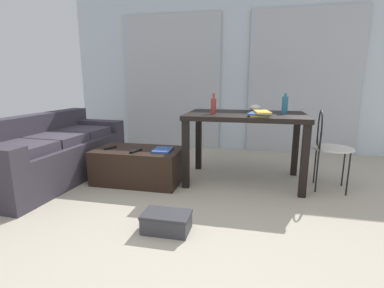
# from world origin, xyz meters

# --- Properties ---
(ground_plane) EXTENTS (7.93, 7.93, 0.00)m
(ground_plane) POSITION_xyz_m (0.00, 1.25, 0.00)
(ground_plane) COLOR #B2A893
(wall_back) EXTENTS (5.55, 0.10, 2.51)m
(wall_back) POSITION_xyz_m (0.00, 3.31, 1.25)
(wall_back) COLOR silver
(wall_back) RESTS_ON ground
(curtains) EXTENTS (3.80, 0.03, 2.22)m
(curtains) POSITION_xyz_m (0.00, 3.22, 1.11)
(curtains) COLOR #B2B7BC
(curtains) RESTS_ON ground
(couch) EXTENTS (0.89, 1.94, 0.75)m
(couch) POSITION_xyz_m (-1.96, 1.25, 0.31)
(couch) COLOR #38333D
(couch) RESTS_ON ground
(coffee_table) EXTENTS (0.97, 0.55, 0.39)m
(coffee_table) POSITION_xyz_m (-0.92, 1.37, 0.19)
(coffee_table) COLOR black
(coffee_table) RESTS_ON ground
(craft_table) EXTENTS (1.30, 0.81, 0.79)m
(craft_table) POSITION_xyz_m (0.26, 1.66, 0.68)
(craft_table) COLOR black
(craft_table) RESTS_ON ground
(wire_chair) EXTENTS (0.41, 0.43, 0.85)m
(wire_chair) POSITION_xyz_m (1.11, 1.61, 0.52)
(wire_chair) COLOR silver
(wire_chair) RESTS_ON ground
(bottle_near) EXTENTS (0.06, 0.06, 0.22)m
(bottle_near) POSITION_xyz_m (-0.09, 1.54, 0.88)
(bottle_near) COLOR #99332D
(bottle_near) RESTS_ON craft_table
(bottle_far) EXTENTS (0.07, 0.07, 0.22)m
(bottle_far) POSITION_xyz_m (0.68, 1.75, 0.89)
(bottle_far) COLOR teal
(bottle_far) RESTS_ON craft_table
(bowl) EXTENTS (0.14, 0.14, 0.08)m
(bowl) POSITION_xyz_m (0.36, 1.88, 0.83)
(bowl) COLOR beige
(bowl) RESTS_ON craft_table
(book_stack) EXTENTS (0.26, 0.32, 0.05)m
(book_stack) POSITION_xyz_m (0.42, 1.46, 0.81)
(book_stack) COLOR gold
(book_stack) RESTS_ON craft_table
(scissors) EXTENTS (0.04, 0.10, 0.00)m
(scissors) POSITION_xyz_m (-0.14, 1.81, 0.79)
(scissors) COLOR #9EA0A5
(scissors) RESTS_ON craft_table
(tv_remote_primary) EXTENTS (0.08, 0.18, 0.02)m
(tv_remote_primary) POSITION_xyz_m (-0.89, 1.25, 0.40)
(tv_remote_primary) COLOR black
(tv_remote_primary) RESTS_ON coffee_table
(tv_remote_secondary) EXTENTS (0.10, 0.15, 0.02)m
(tv_remote_secondary) POSITION_xyz_m (-1.24, 1.33, 0.40)
(tv_remote_secondary) COLOR black
(tv_remote_secondary) RESTS_ON coffee_table
(magazine) EXTENTS (0.21, 0.27, 0.02)m
(magazine) POSITION_xyz_m (-0.62, 1.35, 0.40)
(magazine) COLOR #33519E
(magazine) RESTS_ON coffee_table
(shoebox) EXTENTS (0.37, 0.23, 0.15)m
(shoebox) POSITION_xyz_m (-0.27, 0.37, 0.08)
(shoebox) COLOR #38383D
(shoebox) RESTS_ON ground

